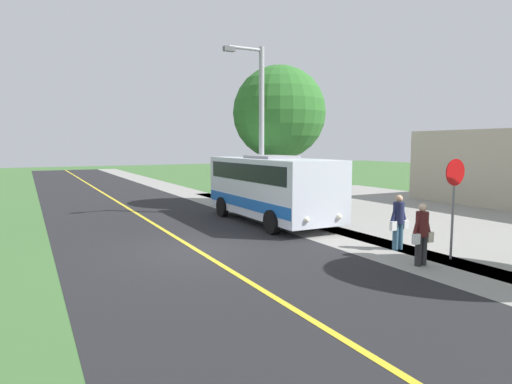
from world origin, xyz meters
The scene contains 10 objects.
ground_plane centered at (0.00, 0.00, 0.00)m, with size 120.00×120.00×0.00m, color #3D6633.
road_surface centered at (0.00, 0.00, 0.00)m, with size 8.00×100.00×0.01m, color black.
sidewalk centered at (-5.20, 0.00, 0.00)m, with size 2.40×100.00×0.01m, color gray.
road_centre_line centered at (0.00, 0.00, 0.01)m, with size 0.16×100.00×0.00m, color gold.
shuttle_bus_front centered at (-4.57, -3.29, 1.56)m, with size 2.80×7.44×2.83m.
pedestrian_with_bags centered at (-4.78, 4.51, 0.92)m, with size 0.72×0.34×1.70m.
pedestrian_waiting centered at (-5.60, 2.88, 0.93)m, with size 0.72×0.34×1.73m.
stop_sign centered at (-6.10, 4.44, 1.96)m, with size 0.76×0.07×2.88m.
street_light_pole centered at (-4.87, -4.92, 4.22)m, with size 1.97×0.24×7.64m.
tree_curbside centered at (-7.40, -7.37, 4.96)m, with size 4.92×4.92×7.43m.
Camera 1 is at (4.57, 12.61, 3.25)m, focal length 30.50 mm.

